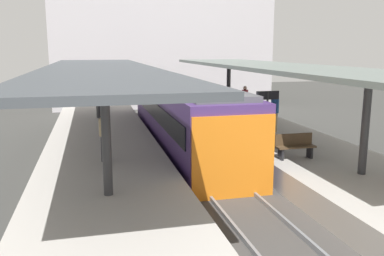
{
  "coord_description": "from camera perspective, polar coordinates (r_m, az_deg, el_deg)",
  "views": [
    {
      "loc": [
        -4.1,
        -15.25,
        4.74
      ],
      "look_at": [
        -0.06,
        1.11,
        1.47
      ],
      "focal_mm": 38.03,
      "sensor_mm": 36.0,
      "label": 1
    }
  ],
  "objects": [
    {
      "name": "rail_far_side",
      "position": [
        16.6,
        3.56,
        -4.66
      ],
      "size": [
        0.08,
        28.0,
        0.14
      ],
      "primitive_type": "cube",
      "color": "slate",
      "rests_on": "track_ballast"
    },
    {
      "name": "canopy_left",
      "position": [
        16.67,
        -12.94,
        8.01
      ],
      "size": [
        4.18,
        21.0,
        3.07
      ],
      "color": "#333335",
      "rests_on": "platform_left"
    },
    {
      "name": "rail_near_side",
      "position": [
        16.24,
        -1.31,
        -5.0
      ],
      "size": [
        0.08,
        28.0,
        0.14
      ],
      "primitive_type": "cube",
      "color": "slate",
      "rests_on": "track_ballast"
    },
    {
      "name": "platform_sign",
      "position": [
        15.54,
        10.51,
        2.96
      ],
      "size": [
        0.9,
        0.08,
        2.21
      ],
      "color": "#262628",
      "rests_on": "platform_right"
    },
    {
      "name": "passenger_far_end",
      "position": [
        13.95,
        -12.16,
        -1.11
      ],
      "size": [
        0.36,
        0.36,
        1.69
      ],
      "color": "#232328",
      "rests_on": "platform_left"
    },
    {
      "name": "track_ballast",
      "position": [
        16.46,
        1.15,
        -5.4
      ],
      "size": [
        3.2,
        28.0,
        0.2
      ],
      "primitive_type": "cube",
      "color": "#423F3D",
      "rests_on": "ground_plane"
    },
    {
      "name": "platform_right",
      "position": [
        17.69,
        13.15,
        -3.19
      ],
      "size": [
        4.4,
        28.0,
        1.0
      ],
      "primitive_type": "cube",
      "color": "#ADA8A0",
      "rests_on": "ground_plane"
    },
    {
      "name": "commuter_train",
      "position": [
        19.06,
        -1.26,
        1.88
      ],
      "size": [
        2.78,
        14.19,
        3.1
      ],
      "color": "#472D6B",
      "rests_on": "track_ballast"
    },
    {
      "name": "platform_bench",
      "position": [
        14.56,
        14.21,
        -2.37
      ],
      "size": [
        1.4,
        0.41,
        0.86
      ],
      "color": "black",
      "rests_on": "platform_right"
    },
    {
      "name": "passenger_near_bench",
      "position": [
        23.72,
        7.41,
        3.93
      ],
      "size": [
        0.36,
        0.36,
        1.67
      ],
      "color": "#998460",
      "rests_on": "platform_right"
    },
    {
      "name": "ground_plane",
      "position": [
        16.49,
        1.15,
        -5.74
      ],
      "size": [
        80.0,
        80.0,
        0.0
      ],
      "primitive_type": "plane",
      "color": "#383835"
    },
    {
      "name": "platform_left",
      "position": [
        15.83,
        -12.3,
        -4.82
      ],
      "size": [
        4.4,
        28.0,
        1.0
      ],
      "primitive_type": "cube",
      "color": "#ADA8A0",
      "rests_on": "ground_plane"
    },
    {
      "name": "canopy_right",
      "position": [
        18.44,
        11.64,
        8.3
      ],
      "size": [
        4.18,
        21.0,
        3.07
      ],
      "color": "#333335",
      "rests_on": "platform_right"
    },
    {
      "name": "passenger_mid_platform",
      "position": [
        18.94,
        11.52,
        2.18
      ],
      "size": [
        0.36,
        0.36,
        1.76
      ],
      "color": "#998460",
      "rests_on": "platform_right"
    },
    {
      "name": "station_building_backdrop",
      "position": [
        35.76,
        -4.31,
        12.17
      ],
      "size": [
        18.0,
        6.0,
        11.0
      ],
      "primitive_type": "cube",
      "color": "#B7B2B7",
      "rests_on": "ground_plane"
    }
  ]
}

